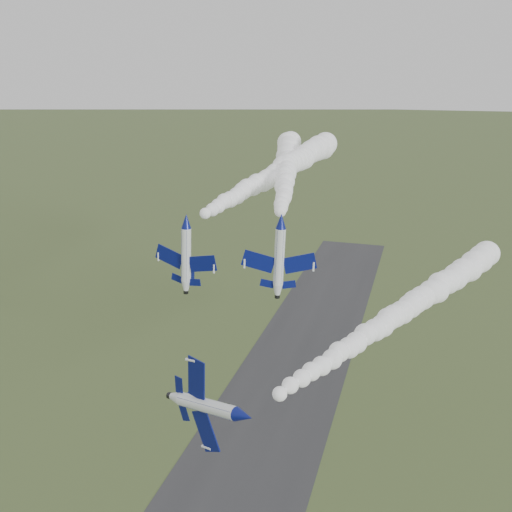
{
  "coord_description": "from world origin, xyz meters",
  "views": [
    {
      "loc": [
        25.23,
        -57.41,
        64.97
      ],
      "look_at": [
        2.71,
        17.35,
        39.51
      ],
      "focal_mm": 40.0,
      "sensor_mm": 36.0,
      "label": 1
    }
  ],
  "objects": [
    {
      "name": "smoke_trail_jet_lead",
      "position": [
        24.14,
        25.76,
        30.46
      ],
      "size": [
        30.31,
        58.86,
        4.77
      ],
      "primitive_type": null,
      "rotation": [
        0.0,
        0.0,
        -0.43
      ],
      "color": "white"
    },
    {
      "name": "jet_pair_right",
      "position": [
        6.21,
        18.03,
        44.8
      ],
      "size": [
        10.84,
        12.65,
        3.17
      ],
      "rotation": [
        0.0,
        0.04,
        0.26
      ],
      "color": "white"
    },
    {
      "name": "jet_lead",
      "position": [
        8.23,
        -5.78,
        28.55
      ],
      "size": [
        8.54,
        13.73,
        11.72
      ],
      "rotation": [
        0.0,
        1.37,
        -0.43
      ],
      "color": "white"
    },
    {
      "name": "jet_pair_left",
      "position": [
        -8.86,
        19.14,
        43.39
      ],
      "size": [
        10.94,
        12.95,
        3.22
      ],
      "rotation": [
        0.0,
        0.05,
        -0.16
      ],
      "color": "white"
    },
    {
      "name": "runway",
      "position": [
        0.0,
        30.0,
        0.02
      ],
      "size": [
        24.0,
        260.0,
        0.04
      ],
      "primitive_type": "cube",
      "color": "#2E2E30",
      "rests_on": "ground"
    },
    {
      "name": "smoke_trail_jet_pair_right",
      "position": [
        -2.44,
        55.76,
        45.95
      ],
      "size": [
        23.53,
        70.52,
        5.48
      ],
      "primitive_type": null,
      "rotation": [
        0.0,
        0.0,
        0.26
      ],
      "color": "white"
    },
    {
      "name": "smoke_trail_jet_pair_left",
      "position": [
        -3.71,
        53.99,
        45.47
      ],
      "size": [
        15.72,
        64.83,
        5.78
      ],
      "primitive_type": null,
      "rotation": [
        0.0,
        0.0,
        -0.16
      ],
      "color": "white"
    }
  ]
}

